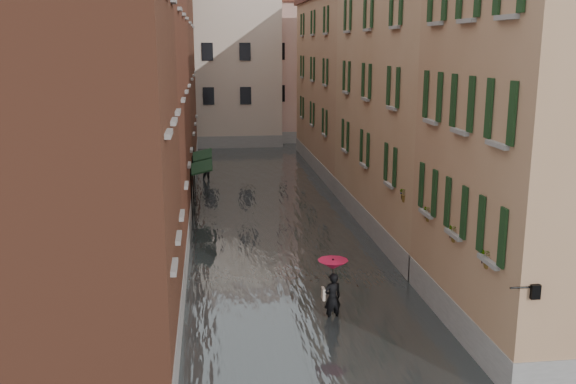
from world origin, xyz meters
TOP-DOWN VIEW (x-y plane):
  - ground at (0.00, 0.00)m, footprint 120.00×120.00m
  - floodwater at (0.00, 13.00)m, footprint 10.00×60.00m
  - building_left_near at (-7.00, -2.00)m, footprint 6.00×8.00m
  - building_left_mid at (-7.00, 9.00)m, footprint 6.00×14.00m
  - building_left_far at (-7.00, 24.00)m, footprint 6.00×16.00m
  - building_right_near at (7.00, -2.00)m, footprint 6.00×8.00m
  - building_right_mid at (7.00, 9.00)m, footprint 6.00×14.00m
  - building_right_far at (7.00, 24.00)m, footprint 6.00×16.00m
  - building_end_cream at (-3.00, 38.00)m, footprint 12.00×9.00m
  - building_end_pink at (6.00, 40.00)m, footprint 10.00×9.00m
  - awning_near at (-3.48, 12.87)m, footprint 1.09×3.11m
  - awning_far at (-3.48, 16.42)m, footprint 1.09×3.13m
  - wall_lantern at (4.33, -6.00)m, footprint 0.71×0.22m
  - window_planters at (4.12, -0.63)m, footprint 0.59×8.05m
  - pedestrian_main at (0.67, -0.62)m, footprint 0.96×0.96m
  - pedestrian_far at (-3.25, 20.82)m, footprint 0.92×0.78m

SIDE VIEW (x-z plane):
  - ground at x=0.00m, z-range 0.00..0.00m
  - floodwater at x=0.00m, z-range 0.00..0.20m
  - pedestrian_far at x=-3.25m, z-range 0.00..1.66m
  - pedestrian_main at x=0.67m, z-range 0.23..2.29m
  - awning_near at x=-3.48m, z-range 1.07..3.87m
  - awning_far at x=-3.48m, z-range 1.07..3.87m
  - wall_lantern at x=4.33m, z-range 2.83..3.18m
  - window_planters at x=4.12m, z-range 3.09..3.93m
  - building_right_near at x=7.00m, z-range 0.00..11.50m
  - building_right_far at x=7.00m, z-range 0.00..11.50m
  - building_end_pink at x=6.00m, z-range 0.00..12.00m
  - building_left_mid at x=-7.00m, z-range 0.00..12.50m
  - building_left_near at x=-7.00m, z-range 0.00..13.00m
  - building_right_mid at x=7.00m, z-range 0.00..13.00m
  - building_end_cream at x=-3.00m, z-range 0.00..13.00m
  - building_left_far at x=-7.00m, z-range 0.00..14.00m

